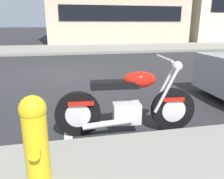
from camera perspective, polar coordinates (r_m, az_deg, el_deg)
ground_plane at (r=7.65m, az=-11.65°, el=4.02°), size 260.00×260.00×0.00m
parking_stall_stripe at (r=3.71m, az=-11.12°, el=-9.04°), size 0.12×2.20×0.01m
parked_motorcycle at (r=3.31m, az=4.09°, el=-3.89°), size 2.07×0.62×1.12m
fire_hydrant at (r=2.19m, az=-18.79°, el=-11.37°), size 0.24×0.36×0.84m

